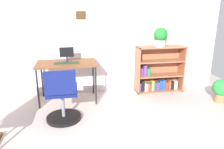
% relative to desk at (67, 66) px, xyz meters
% --- Properties ---
extents(wall_back, '(5.20, 0.12, 2.51)m').
position_rel_desk_xyz_m(wall_back, '(0.45, 0.40, 0.60)').
color(wall_back, silver).
rests_on(wall_back, ground_plane).
extents(desk, '(1.04, 0.60, 0.71)m').
position_rel_desk_xyz_m(desk, '(0.00, 0.00, 0.00)').
color(desk, brown).
rests_on(desk, ground_plane).
extents(monitor, '(0.24, 0.15, 0.26)m').
position_rel_desk_xyz_m(monitor, '(0.01, 0.04, 0.19)').
color(monitor, '#262628').
rests_on(monitor, desk).
extents(keyboard, '(0.42, 0.12, 0.02)m').
position_rel_desk_xyz_m(keyboard, '(0.00, -0.06, 0.07)').
color(keyboard, '#1D3220').
rests_on(keyboard, desk).
extents(office_chair, '(0.52, 0.55, 0.83)m').
position_rel_desk_xyz_m(office_chair, '(-0.06, -0.77, -0.29)').
color(office_chair, black).
rests_on(office_chair, ground_plane).
extents(bookshelf_low, '(0.94, 0.30, 0.91)m').
position_rel_desk_xyz_m(bookshelf_low, '(1.78, 0.21, -0.26)').
color(bookshelf_low, '#9B5B3E').
rests_on(bookshelf_low, ground_plane).
extents(potted_plant_on_shelf, '(0.26, 0.26, 0.36)m').
position_rel_desk_xyz_m(potted_plant_on_shelf, '(1.76, 0.15, 0.45)').
color(potted_plant_on_shelf, '#B7B2A8').
rests_on(potted_plant_on_shelf, bookshelf_low).
extents(potted_plant_floor, '(0.30, 0.30, 0.42)m').
position_rel_desk_xyz_m(potted_plant_floor, '(2.68, -0.54, -0.41)').
color(potted_plant_floor, '#9E6642').
rests_on(potted_plant_floor, ground_plane).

